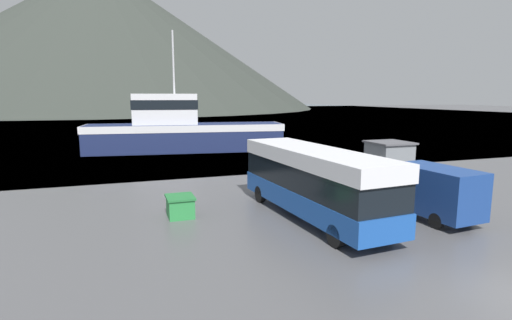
% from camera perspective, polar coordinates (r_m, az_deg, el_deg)
% --- Properties ---
extents(water_surface, '(240.00, 240.00, 0.00)m').
position_cam_1_polar(water_surface, '(147.99, -14.90, 6.63)').
color(water_surface, slate).
rests_on(water_surface, ground).
extents(hill_backdrop, '(190.61, 190.61, 63.53)m').
position_cam_1_polar(hill_backdrop, '(201.93, -21.23, 15.96)').
color(hill_backdrop, '#2D332D').
rests_on(hill_backdrop, ground).
extents(tour_bus, '(3.33, 10.43, 3.30)m').
position_cam_1_polar(tour_bus, '(18.95, 8.19, -2.78)').
color(tour_bus, '#194799').
rests_on(tour_bus, ground).
extents(delivery_van, '(2.46, 5.83, 2.50)m').
position_cam_1_polar(delivery_van, '(20.65, 23.25, -3.99)').
color(delivery_van, navy).
rests_on(delivery_van, ground).
extents(fishing_boat, '(20.63, 7.18, 12.24)m').
position_cam_1_polar(fishing_boat, '(42.46, -10.57, 4.25)').
color(fishing_boat, '#19234C').
rests_on(fishing_boat, water_surface).
extents(storage_bin, '(1.31, 1.48, 1.02)m').
position_cam_1_polar(storage_bin, '(19.55, -10.76, -6.51)').
color(storage_bin, '#287F3D').
rests_on(storage_bin, ground).
extents(dock_kiosk, '(2.67, 2.75, 2.59)m').
position_cam_1_polar(dock_kiosk, '(29.52, 18.43, 0.03)').
color(dock_kiosk, slate).
rests_on(dock_kiosk, ground).
extents(mooring_bollard, '(0.43, 0.43, 0.85)m').
position_cam_1_polar(mooring_bollard, '(32.68, 15.78, -0.50)').
color(mooring_bollard, '#B29919').
rests_on(mooring_bollard, ground).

